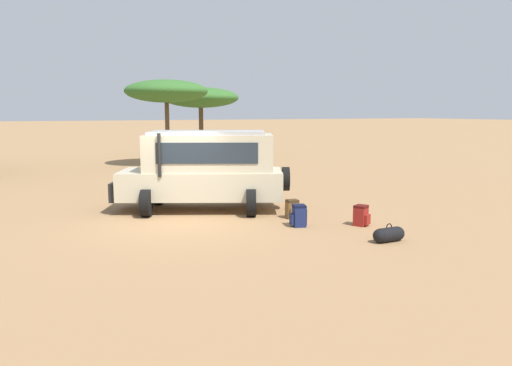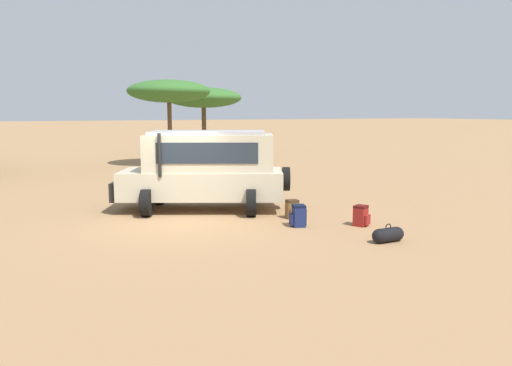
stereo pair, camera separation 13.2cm
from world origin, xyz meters
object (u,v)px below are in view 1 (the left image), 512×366
backpack_cluster_center (299,216)px  acacia_tree_right_mid (201,98)px  backpack_near_rear_wheel (361,216)px  duffel_bag_low_black_case (389,235)px  safari_vehicle (205,169)px  acacia_tree_centre_back (166,92)px  backpack_beside_front_wheel (292,209)px

backpack_cluster_center → acacia_tree_right_mid: bearing=77.2°
backpack_near_rear_wheel → duffel_bag_low_black_case: 1.70m
safari_vehicle → acacia_tree_centre_back: bearing=79.3°
duffel_bag_low_black_case → backpack_beside_front_wheel: bearing=103.3°
acacia_tree_centre_back → backpack_beside_front_wheel: bearing=-92.4°
backpack_cluster_center → acacia_tree_centre_back: size_ratio=0.12×
backpack_beside_front_wheel → duffel_bag_low_black_case: size_ratio=0.63×
backpack_cluster_center → backpack_beside_front_wheel: bearing=69.9°
safari_vehicle → backpack_near_rear_wheel: 4.97m
backpack_near_rear_wheel → acacia_tree_centre_back: bearing=91.9°
backpack_beside_front_wheel → backpack_near_rear_wheel: (1.21, -1.58, 0.01)m
safari_vehicle → acacia_tree_right_mid: (6.51, 18.96, 2.66)m
backpack_near_rear_wheel → acacia_tree_right_mid: 23.31m
backpack_beside_front_wheel → duffel_bag_low_black_case: backpack_beside_front_wheel is taller
safari_vehicle → backpack_cluster_center: safari_vehicle is taller
acacia_tree_centre_back → acacia_tree_right_mid: (4.04, 5.87, -0.16)m
backpack_near_rear_wheel → acacia_tree_centre_back: acacia_tree_centre_back is taller
safari_vehicle → acacia_tree_centre_back: 13.61m
backpack_near_rear_wheel → duffel_bag_low_black_case: backpack_near_rear_wheel is taller
backpack_near_rear_wheel → acacia_tree_centre_back: size_ratio=0.12×
safari_vehicle → duffel_bag_low_black_case: size_ratio=6.25×
safari_vehicle → duffel_bag_low_black_case: (2.59, -5.44, -1.12)m
safari_vehicle → acacia_tree_right_mid: bearing=71.0°
duffel_bag_low_black_case → acacia_tree_right_mid: 25.00m
backpack_beside_front_wheel → backpack_cluster_center: 1.01m
safari_vehicle → acacia_tree_centre_back: size_ratio=1.13×
backpack_near_rear_wheel → backpack_beside_front_wheel: bearing=127.5°
safari_vehicle → acacia_tree_right_mid: acacia_tree_right_mid is taller
backpack_beside_front_wheel → acacia_tree_centre_back: bearing=87.6°
acacia_tree_right_mid → backpack_beside_front_wheel: bearing=-102.5°
safari_vehicle → acacia_tree_centre_back: (2.47, 13.08, 2.83)m
backpack_cluster_center → acacia_tree_centre_back: 16.72m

